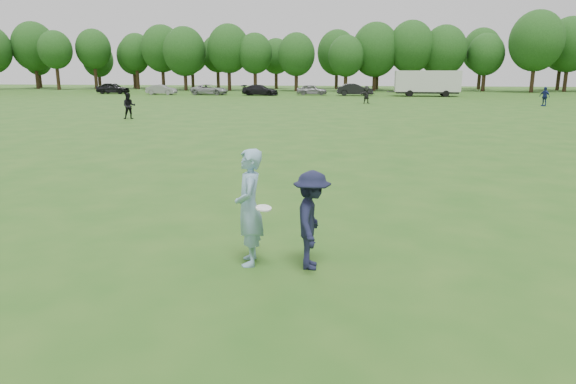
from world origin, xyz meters
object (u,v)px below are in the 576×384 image
object	(u,v)px
car_b	(161,90)
defender	(312,220)
cargo_trailer	(427,82)
car_e	(312,90)
car_c	(210,90)
player_far_d	(367,95)
player_far_a	(129,106)
car_a	(113,88)
player_far_b	(544,97)
car_f	(355,90)
car_d	(260,90)
thrower	(249,208)

from	to	relation	value
car_b	defender	bearing A→B (deg)	-155.65
cargo_trailer	car_e	bearing A→B (deg)	174.78
car_c	defender	bearing A→B (deg)	-157.31
player_far_d	car_c	bearing A→B (deg)	122.13
player_far_a	car_b	size ratio (longest dim) A/B	0.44
car_e	car_a	bearing A→B (deg)	89.25
player_far_b	car_c	distance (m)	40.66
player_far_b	car_a	xyz separation A→B (m)	(-51.52, 17.84, -0.11)
defender	car_f	size ratio (longest dim) A/B	0.37
player_far_b	car_c	xyz separation A→B (m)	(-37.14, 16.56, -0.20)
car_c	car_e	distance (m)	13.73
player_far_b	car_e	world-z (taller)	player_far_b
player_far_b	cargo_trailer	xyz separation A→B (m)	(-8.72, 16.58, 0.89)
defender	car_c	world-z (taller)	defender
car_d	car_e	world-z (taller)	car_d
player_far_b	car_e	bearing A→B (deg)	-165.21
defender	thrower	bearing A→B (deg)	85.92
player_far_a	cargo_trailer	xyz separation A→B (m)	(24.29, 33.99, 0.88)
thrower	defender	xyz separation A→B (m)	(1.11, -0.04, -0.17)
player_far_a	car_a	xyz separation A→B (m)	(-18.52, 35.25, -0.12)
car_a	player_far_a	bearing A→B (deg)	-148.77
thrower	cargo_trailer	bearing A→B (deg)	158.88
player_far_b	car_a	bearing A→B (deg)	-146.94
car_b	cargo_trailer	world-z (taller)	cargo_trailer
player_far_b	car_f	size ratio (longest dim) A/B	0.38
thrower	player_far_b	world-z (taller)	thrower
car_e	car_d	bearing A→B (deg)	105.94
player_far_a	car_d	xyz separation A→B (m)	(2.88, 33.33, -0.21)
player_far_a	car_e	distance (m)	36.60
player_far_a	player_far_b	world-z (taller)	player_far_a
car_a	car_f	bearing A→B (deg)	-88.00
player_far_a	player_far_d	bearing A→B (deg)	27.93
cargo_trailer	player_far_a	bearing A→B (deg)	-125.55
player_far_a	player_far_b	size ratio (longest dim) A/B	1.02
car_d	car_e	size ratio (longest dim) A/B	1.18
player_far_a	car_d	bearing A→B (deg)	64.22
player_far_b	car_b	bearing A→B (deg)	-148.06
player_far_d	car_f	size ratio (longest dim) A/B	0.38
player_far_a	player_far_d	distance (m)	25.09
player_far_a	car_b	xyz separation A→B (m)	(-10.73, 33.51, -0.23)
defender	car_a	bearing A→B (deg)	27.11
car_d	car_a	bearing A→B (deg)	90.16
thrower	player_far_d	xyz separation A→B (m)	(2.58, 44.51, -0.15)
car_d	player_far_d	bearing A→B (deg)	-131.33
cargo_trailer	car_f	bearing A→B (deg)	177.66
car_e	thrower	bearing A→B (deg)	-176.78
car_c	car_d	distance (m)	7.05
player_far_d	car_c	world-z (taller)	player_far_d
car_c	car_d	size ratio (longest dim) A/B	1.04
car_f	player_far_a	bearing A→B (deg)	151.34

